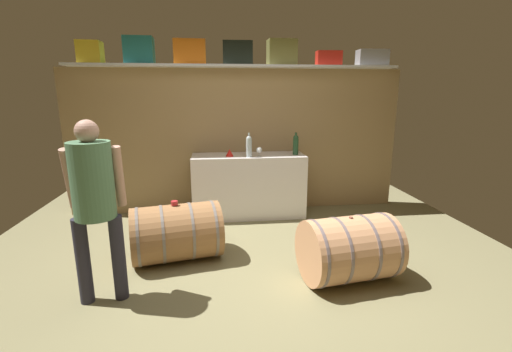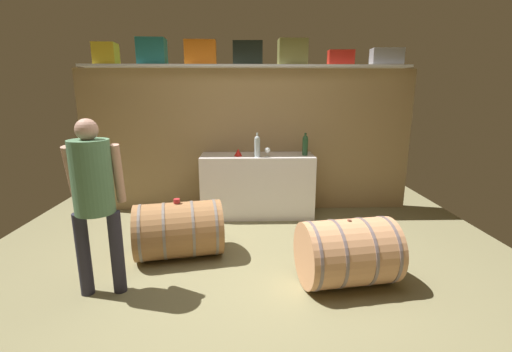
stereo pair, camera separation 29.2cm
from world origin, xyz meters
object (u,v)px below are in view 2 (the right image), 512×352
object	(u,v)px
wine_glass	(267,150)
red_funnel	(238,152)
toolcase_grey	(386,57)
tasting_cup	(177,201)
wine_bottle_clear	(257,146)
toolcase_orange	(201,53)
winemaker_pouring	(94,190)
wine_barrel_near	(179,230)
wine_bottle_green	(305,145)
toolcase_olive	(292,52)
toolcase_red	(341,58)
work_cabinet	(257,185)
toolcase_teal	(152,52)
wine_barrel_far	(347,252)
toolcase_black	(248,53)
toolcase_yellow	(106,54)

from	to	relation	value
wine_glass	red_funnel	bearing A→B (deg)	171.37
toolcase_grey	tasting_cup	distance (m)	3.46
toolcase_grey	wine_bottle_clear	bearing A→B (deg)	-165.03
wine_glass	toolcase_orange	bearing A→B (deg)	160.22
toolcase_grey	winemaker_pouring	xyz separation A→B (m)	(-3.23, -2.18, -1.28)
wine_barrel_near	wine_bottle_green	bearing A→B (deg)	27.79
toolcase_olive	toolcase_red	xyz separation A→B (m)	(0.67, 0.00, -0.07)
tasting_cup	work_cabinet	bearing A→B (deg)	55.59
toolcase_teal	wine_glass	xyz separation A→B (m)	(1.56, -0.32, -1.31)
toolcase_olive	wine_glass	size ratio (longest dim) A/B	3.00
toolcase_teal	tasting_cup	size ratio (longest dim) A/B	5.39
toolcase_olive	wine_barrel_far	size ratio (longest dim) A/B	0.42
toolcase_black	toolcase_yellow	bearing A→B (deg)	-178.26
wine_barrel_near	tasting_cup	xyz separation A→B (m)	(-0.01, -0.00, 0.33)
wine_glass	toolcase_teal	bearing A→B (deg)	168.24
wine_barrel_far	toolcase_orange	bearing A→B (deg)	117.45
toolcase_teal	red_funnel	world-z (taller)	toolcase_teal
toolcase_grey	wine_barrel_far	xyz separation A→B (m)	(-1.03, -2.10, -1.91)
wine_barrel_far	toolcase_teal	bearing A→B (deg)	127.50
toolcase_teal	toolcase_olive	distance (m)	1.91
toolcase_yellow	winemaker_pouring	bearing A→B (deg)	-78.09
wine_barrel_far	tasting_cup	world-z (taller)	tasting_cup
toolcase_orange	work_cabinet	xyz separation A→B (m)	(0.77, -0.18, -1.83)
wine_bottle_green	wine_barrel_near	size ratio (longest dim) A/B	0.31
wine_bottle_clear	wine_glass	distance (m)	0.16
wine_glass	toolcase_olive	bearing A→B (deg)	42.66
toolcase_teal	wine_bottle_clear	xyz separation A→B (m)	(1.42, -0.34, -1.24)
toolcase_yellow	toolcase_grey	bearing A→B (deg)	-3.65
toolcase_teal	toolcase_grey	distance (m)	3.22
wine_bottle_clear	wine_glass	bearing A→B (deg)	7.67
wine_glass	red_funnel	distance (m)	0.41
toolcase_olive	toolcase_grey	distance (m)	1.31
wine_bottle_clear	tasting_cup	bearing A→B (deg)	-127.78
work_cabinet	winemaker_pouring	distance (m)	2.51
toolcase_grey	winemaker_pouring	distance (m)	4.10
work_cabinet	toolcase_teal	bearing A→B (deg)	172.64
toolcase_teal	toolcase_yellow	bearing A→B (deg)	177.74
toolcase_olive	red_funnel	bearing A→B (deg)	-162.58
toolcase_orange	wine_bottle_green	bearing A→B (deg)	-11.48
toolcase_teal	work_cabinet	world-z (taller)	toolcase_teal
wine_bottle_green	wine_barrel_near	distance (m)	2.13
toolcase_red	wine_bottle_green	xyz separation A→B (m)	(-0.49, -0.22, -1.18)
toolcase_black	work_cabinet	world-z (taller)	toolcase_black
toolcase_olive	wine_barrel_near	world-z (taller)	toolcase_olive
toolcase_olive	work_cabinet	distance (m)	1.91
red_funnel	wine_barrel_far	size ratio (longest dim) A/B	0.12
toolcase_olive	winemaker_pouring	world-z (taller)	toolcase_olive
work_cabinet	toolcase_orange	bearing A→B (deg)	166.53
toolcase_red	wine_glass	bearing A→B (deg)	-159.50
winemaker_pouring	red_funnel	bearing A→B (deg)	51.80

